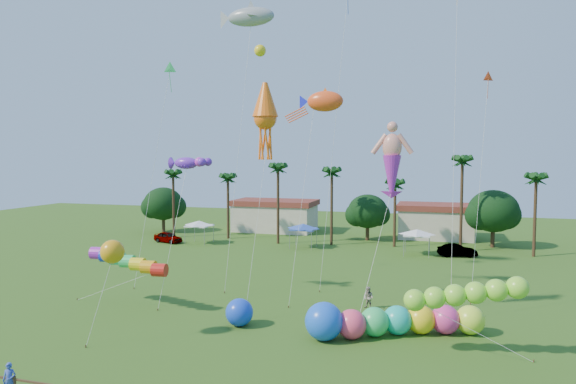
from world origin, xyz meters
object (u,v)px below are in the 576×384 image
(car_b, at_px, (457,251))
(spectator_b, at_px, (368,298))
(blue_ball, at_px, (239,312))
(car_a, at_px, (168,237))
(spectator_a, at_px, (9,380))
(caterpillar_inflatable, at_px, (388,321))

(car_b, distance_m, spectator_b, 24.25)
(blue_ball, bearing_deg, spectator_b, 39.45)
(car_a, relative_size, blue_ball, 2.25)
(car_b, xyz_separation_m, spectator_a, (-21.71, -42.48, 0.12))
(spectator_a, bearing_deg, caterpillar_inflatable, 17.26)
(car_a, xyz_separation_m, caterpillar_inflatable, (31.84, -27.98, 0.29))
(car_a, xyz_separation_m, spectator_b, (29.81, -22.31, 0.11))
(caterpillar_inflatable, distance_m, blue_ball, 9.98)
(caterpillar_inflatable, height_order, blue_ball, caterpillar_inflatable)
(car_b, xyz_separation_m, spectator_b, (-7.10, -23.19, 0.12))
(caterpillar_inflatable, bearing_deg, car_b, 56.18)
(spectator_a, relative_size, spectator_b, 1.00)
(caterpillar_inflatable, bearing_deg, spectator_a, -164.58)
(spectator_a, relative_size, caterpillar_inflatable, 0.15)
(car_a, bearing_deg, spectator_a, -142.00)
(car_a, relative_size, caterpillar_inflatable, 0.37)
(car_a, height_order, spectator_a, spectator_a)
(car_a, distance_m, spectator_a, 44.29)
(car_b, height_order, caterpillar_inflatable, caterpillar_inflatable)
(car_a, height_order, blue_ball, blue_ball)
(spectator_a, relative_size, blue_ball, 0.89)
(car_b, bearing_deg, spectator_b, 151.18)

